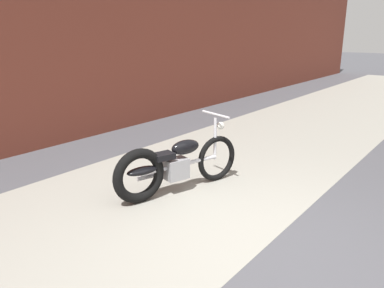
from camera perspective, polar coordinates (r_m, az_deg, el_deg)
ground_plane at (r=4.10m, az=10.60°, el=-15.30°), size 80.00×80.00×0.00m
sidewalk_slab at (r=5.02m, az=-7.53°, el=-8.84°), size 36.00×3.50×0.01m
motorcycle_black at (r=5.15m, az=-3.16°, el=-3.27°), size 1.96×0.78×1.03m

